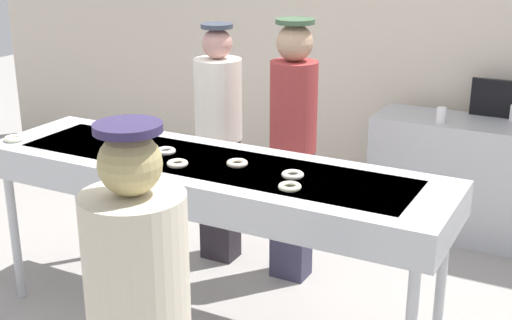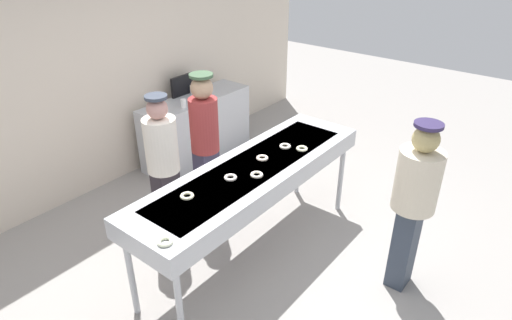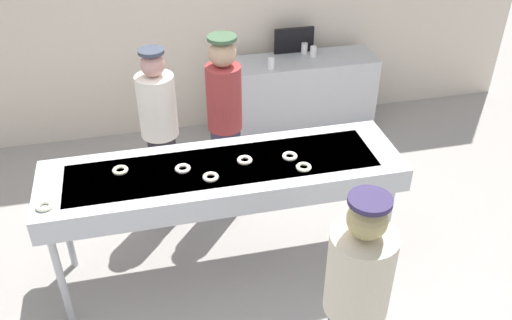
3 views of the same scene
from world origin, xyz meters
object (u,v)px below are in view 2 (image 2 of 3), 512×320
(worker_baker, at_px, (205,144))
(prep_counter, at_px, (197,127))
(paper_cup_0, at_px, (192,89))
(worker_assistant, at_px, (164,166))
(sugar_donut_5, at_px, (285,146))
(sugar_donut_2, at_px, (231,178))
(paper_cup_1, at_px, (184,103))
(sugar_donut_3, at_px, (165,242))
(sugar_donut_1, at_px, (302,149))
(sugar_donut_0, at_px, (187,196))
(customer_waiting, at_px, (414,197))
(menu_display, at_px, (184,85))
(paper_cup_2, at_px, (201,90))
(sugar_donut_4, at_px, (262,158))
(sugar_donut_6, at_px, (257,175))
(fryer_conveyor, at_px, (252,175))

(worker_baker, bearing_deg, prep_counter, -121.17)
(paper_cup_0, bearing_deg, worker_assistant, -141.48)
(sugar_donut_5, height_order, prep_counter, sugar_donut_5)
(worker_baker, bearing_deg, paper_cup_0, -120.45)
(sugar_donut_2, distance_m, paper_cup_1, 2.17)
(sugar_donut_3, relative_size, worker_baker, 0.07)
(sugar_donut_1, distance_m, sugar_donut_3, 1.84)
(sugar_donut_0, bearing_deg, paper_cup_1, 47.74)
(sugar_donut_0, height_order, prep_counter, sugar_donut_0)
(customer_waiting, xyz_separation_m, menu_display, (0.67, 3.57, 0.08))
(prep_counter, bearing_deg, menu_display, 90.00)
(worker_baker, height_order, paper_cup_2, worker_baker)
(customer_waiting, relative_size, menu_display, 3.71)
(sugar_donut_2, relative_size, customer_waiting, 0.07)
(paper_cup_1, bearing_deg, menu_display, 45.63)
(worker_assistant, height_order, paper_cup_2, worker_assistant)
(sugar_donut_4, bearing_deg, sugar_donut_6, -151.13)
(customer_waiting, bearing_deg, sugar_donut_1, 100.04)
(paper_cup_0, bearing_deg, sugar_donut_4, -117.96)
(worker_baker, xyz_separation_m, worker_assistant, (-0.57, 0.02, -0.04))
(prep_counter, bearing_deg, sugar_donut_5, -108.80)
(worker_assistant, bearing_deg, sugar_donut_3, 41.01)
(paper_cup_0, xyz_separation_m, menu_display, (-0.11, 0.05, 0.08))
(sugar_donut_1, xyz_separation_m, prep_counter, (0.62, 2.17, -0.59))
(paper_cup_0, bearing_deg, menu_display, 155.97)
(sugar_donut_5, relative_size, sugar_donut_6, 1.00)
(menu_display, bearing_deg, sugar_donut_4, -115.14)
(fryer_conveyor, relative_size, sugar_donut_4, 23.24)
(sugar_donut_6, bearing_deg, paper_cup_1, 64.23)
(sugar_donut_0, relative_size, sugar_donut_5, 1.00)
(sugar_donut_1, xyz_separation_m, sugar_donut_2, (-0.88, 0.18, 0.00))
(worker_assistant, xyz_separation_m, prep_counter, (1.61, 1.21, -0.48))
(worker_baker, bearing_deg, worker_assistant, 7.53)
(prep_counter, relative_size, paper_cup_0, 14.96)
(sugar_donut_2, bearing_deg, worker_assistant, 98.15)
(fryer_conveyor, bearing_deg, worker_assistant, 117.49)
(sugar_donut_0, relative_size, worker_assistant, 0.07)
(sugar_donut_5, xyz_separation_m, paper_cup_1, (0.33, 1.86, -0.08))
(sugar_donut_6, distance_m, customer_waiting, 1.38)
(sugar_donut_1, bearing_deg, sugar_donut_6, 177.32)
(prep_counter, bearing_deg, customer_waiting, -101.24)
(fryer_conveyor, height_order, sugar_donut_2, sugar_donut_2)
(sugar_donut_4, bearing_deg, paper_cup_0, 62.04)
(worker_baker, distance_m, prep_counter, 1.69)
(worker_assistant, bearing_deg, prep_counter, -152.16)
(sugar_donut_5, relative_size, customer_waiting, 0.07)
(paper_cup_1, bearing_deg, fryer_conveyor, -114.58)
(fryer_conveyor, xyz_separation_m, worker_assistant, (-0.41, 0.79, 0.00))
(worker_baker, height_order, paper_cup_1, worker_baker)
(fryer_conveyor, xyz_separation_m, paper_cup_2, (1.38, 2.05, 0.03))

